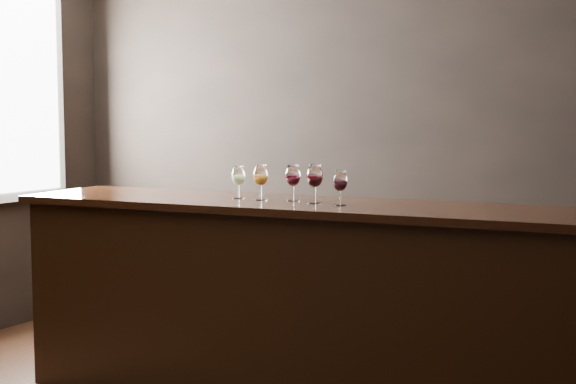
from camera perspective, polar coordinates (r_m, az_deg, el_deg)
The scene contains 9 objects.
room_shell at distance 3.81m, azimuth -11.75°, elevation 8.68°, with size 5.02×4.52×2.81m.
bar_counter at distance 4.45m, azimuth 0.50°, elevation -8.17°, with size 3.09×0.67×1.08m, color black.
bar_top at distance 4.35m, azimuth 0.50°, elevation -0.95°, with size 3.19×0.74×0.04m, color black.
back_bar_shelf at distance 5.52m, azimuth 1.61°, elevation -5.84°, with size 2.82×0.40×1.01m, color black.
glass_white at distance 4.52m, azimuth -3.55°, elevation 1.11°, with size 0.08×0.08×0.18m.
glass_amber at distance 4.42m, azimuth -1.96°, elevation 1.15°, with size 0.08×0.08×0.20m.
glass_red_a at distance 4.38m, azimuth 0.36°, elevation 1.12°, with size 0.08×0.08×0.20m.
glass_red_b at distance 4.26m, azimuth 1.92°, elevation 1.08°, with size 0.09×0.09×0.21m.
glass_red_c at distance 4.16m, azimuth 3.73°, elevation 0.73°, with size 0.08×0.08×0.18m.
Camera 1 is at (2.34, -2.69, 1.59)m, focal length 50.00 mm.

